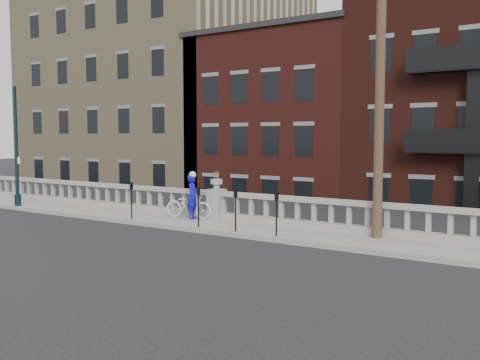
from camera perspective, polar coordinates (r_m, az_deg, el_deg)
name	(u,v)px	position (r m, az deg, el deg)	size (l,w,h in m)	color
ground	(141,240)	(16.84, -10.50, -6.30)	(120.00, 120.00, 0.00)	black
sidewalk	(201,224)	(19.06, -4.19, -4.73)	(32.00, 2.20, 0.15)	gray
balustrade	(217,206)	(19.73, -2.51, -2.75)	(28.00, 0.34, 1.03)	gray
planter_pedestal	(217,200)	(19.71, -2.51, -2.20)	(0.55, 0.55, 1.76)	gray
lower_level	(395,145)	(36.58, 16.19, 3.60)	(80.00, 44.00, 20.80)	#605E59
utility_pole	(380,66)	(16.48, 14.74, 11.68)	(1.60, 0.28, 10.00)	#422D1E
streetlight_pole	(16,159)	(25.29, -22.74, 2.10)	(0.40, 0.28, 5.20)	black
parking_meter_a	(131,196)	(19.98, -11.50, -1.72)	(0.10, 0.09, 1.36)	black
parking_meter_b	(198,202)	(17.92, -4.45, -2.36)	(0.10, 0.09, 1.36)	black
parking_meter_c	(236,205)	(17.04, -0.47, -2.70)	(0.10, 0.09, 1.36)	black
parking_meter_d	(276,209)	(16.26, 3.91, -3.07)	(0.10, 0.09, 1.36)	black
bicycle	(189,205)	(19.93, -5.49, -2.66)	(0.66, 1.90, 1.00)	silver
cyclist	(193,197)	(19.71, -5.06, -1.78)	(0.60, 0.40, 1.65)	#110CB7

